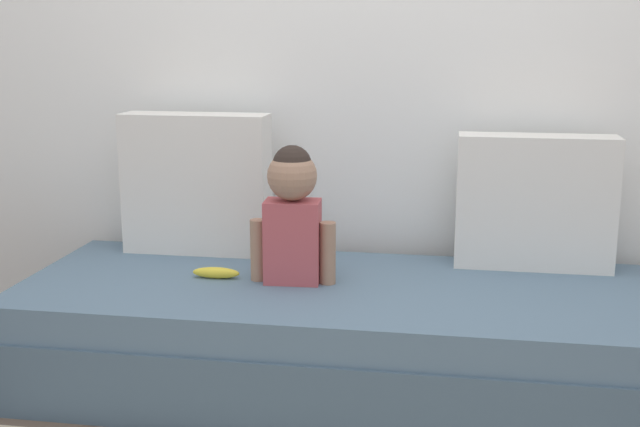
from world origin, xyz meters
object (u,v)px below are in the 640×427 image
(couch, at_px, (347,336))
(throw_pillow_right, at_px, (535,202))
(throw_pillow_left, at_px, (197,184))
(toddler, at_px, (292,209))
(banana, at_px, (216,273))

(couch, relative_size, throw_pillow_right, 4.12)
(throw_pillow_left, height_order, throw_pillow_right, throw_pillow_left)
(toddler, bearing_deg, throw_pillow_left, 143.87)
(throw_pillow_left, distance_m, banana, 0.45)
(couch, bearing_deg, throw_pillow_right, 27.50)
(throw_pillow_left, relative_size, toddler, 1.19)
(toddler, bearing_deg, throw_pillow_right, 21.36)
(throw_pillow_right, bearing_deg, throw_pillow_left, 180.00)
(throw_pillow_right, bearing_deg, banana, -163.28)
(throw_pillow_right, xyz_separation_m, toddler, (-0.84, -0.33, 0.01))
(couch, distance_m, banana, 0.52)
(throw_pillow_right, distance_m, banana, 1.19)
(throw_pillow_right, distance_m, toddler, 0.90)
(couch, height_order, banana, banana)
(toddler, bearing_deg, banana, -178.53)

